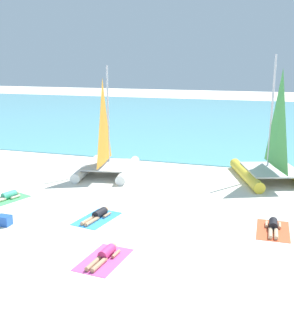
{
  "coord_description": "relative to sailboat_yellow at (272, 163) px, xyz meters",
  "views": [
    {
      "loc": [
        5.34,
        -11.57,
        5.72
      ],
      "look_at": [
        0.0,
        4.8,
        1.2
      ],
      "focal_mm": 43.89,
      "sensor_mm": 36.0,
      "label": 1
    }
  ],
  "objects": [
    {
      "name": "sailboat_white",
      "position": [
        -8.14,
        -1.46,
        -0.08
      ],
      "size": [
        3.37,
        4.61,
        5.49
      ],
      "rotation": [
        0.0,
        0.0,
        0.17
      ],
      "color": "white",
      "rests_on": "ground"
    },
    {
      "name": "ground_plane",
      "position": [
        -5.12,
        1.21,
        -0.9
      ],
      "size": [
        120.0,
        120.0,
        0.0
      ],
      "primitive_type": "plane",
      "color": "silver"
    },
    {
      "name": "sunbather_center_left",
      "position": [
        -5.98,
        -7.27,
        -0.76
      ],
      "size": [
        0.65,
        1.57,
        0.3
      ],
      "rotation": [
        0.0,
        0.0,
        -0.16
      ],
      "color": "black",
      "rests_on": "towel_center_left"
    },
    {
      "name": "sunbather_rightmost",
      "position": [
        0.28,
        -6.36,
        -0.76
      ],
      "size": [
        0.55,
        1.56,
        0.3
      ],
      "rotation": [
        0.0,
        0.0,
        0.03
      ],
      "color": "black",
      "rests_on": "towel_rightmost"
    },
    {
      "name": "towel_leftmost",
      "position": [
        -10.61,
        -6.56,
        -0.89
      ],
      "size": [
        1.62,
        2.14,
        0.01
      ],
      "primitive_type": "cube",
      "rotation": [
        0.0,
        0.0,
        -0.3
      ],
      "color": "#4CB266",
      "rests_on": "ground"
    },
    {
      "name": "sailboat_yellow",
      "position": [
        0.0,
        0.0,
        0.0
      ],
      "size": [
        4.33,
        5.33,
        6.01
      ],
      "rotation": [
        0.0,
        0.0,
        0.35
      ],
      "color": "yellow",
      "rests_on": "ground"
    },
    {
      "name": "sunbather_center_right",
      "position": [
        -4.42,
        -10.18,
        -0.76
      ],
      "size": [
        0.57,
        1.57,
        0.3
      ],
      "rotation": [
        0.0,
        0.0,
        -0.08
      ],
      "color": "#D83372",
      "rests_on": "towel_center_right"
    },
    {
      "name": "cooler_box",
      "position": [
        -8.9,
        -8.91,
        -0.72
      ],
      "size": [
        0.5,
        0.36,
        0.36
      ],
      "primitive_type": "cube",
      "color": "blue",
      "rests_on": "ground"
    },
    {
      "name": "sunbather_leftmost",
      "position": [
        -10.59,
        -6.49,
        -0.76
      ],
      "size": [
        0.83,
        1.54,
        0.3
      ],
      "rotation": [
        0.0,
        0.0,
        -0.3
      ],
      "color": "#3FB28C",
      "rests_on": "towel_leftmost"
    },
    {
      "name": "towel_rightmost",
      "position": [
        0.29,
        -6.43,
        -0.89
      ],
      "size": [
        1.16,
        1.93,
        0.01
      ],
      "primitive_type": "cube",
      "rotation": [
        0.0,
        0.0,
        0.03
      ],
      "color": "#EA5933",
      "rests_on": "ground"
    },
    {
      "name": "towel_center_left",
      "position": [
        -5.99,
        -7.34,
        -0.89
      ],
      "size": [
        1.39,
        2.05,
        0.01
      ],
      "primitive_type": "cube",
      "rotation": [
        0.0,
        0.0,
        -0.16
      ],
      "color": "#338CD8",
      "rests_on": "ground"
    },
    {
      "name": "ocean_water",
      "position": [
        -5.12,
        21.86,
        -0.87
      ],
      "size": [
        120.0,
        40.0,
        0.05
      ],
      "primitive_type": "cube",
      "color": "#5BB2C1",
      "rests_on": "ground"
    },
    {
      "name": "towel_center_right",
      "position": [
        -4.43,
        -10.24,
        -0.89
      ],
      "size": [
        1.25,
        1.98,
        0.01
      ],
      "primitive_type": "cube",
      "rotation": [
        0.0,
        0.0,
        -0.08
      ],
      "color": "#D84C99",
      "rests_on": "ground"
    }
  ]
}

